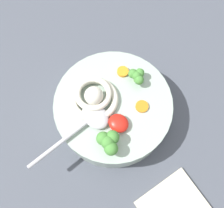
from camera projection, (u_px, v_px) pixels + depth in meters
The scene contains 9 objects.
table_slab at pixel (125, 126), 55.35cm from camera, with size 135.75×135.75×3.73cm, color #474C56.
soup_bowl at pixel (112, 110), 51.07cm from camera, with size 23.60×23.60×6.82cm.
noodle_pile at pixel (94, 97), 47.14cm from camera, with size 10.28×10.07×4.13cm.
soup_spoon at pixel (89, 120), 45.99cm from camera, with size 6.65×17.53×1.60cm.
chili_sauce_dollop at pixel (120, 125), 45.58cm from camera, with size 3.93×3.54×1.77cm, color red.
broccoli_floret_left at pixel (137, 76), 48.15cm from camera, with size 3.69×3.18×2.92cm.
broccoli_floret_far at pixel (108, 142), 42.90cm from camera, with size 4.87×4.19×3.85cm.
carrot_slice_near_spoon at pixel (123, 72), 50.18cm from camera, with size 2.35×2.35×0.64cm, color orange.
carrot_slice_center at pixel (142, 106), 47.57cm from camera, with size 2.52×2.52×0.44cm, color orange.
Camera 1 is at (-7.49, 13.32, 55.39)cm, focal length 39.32 mm.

